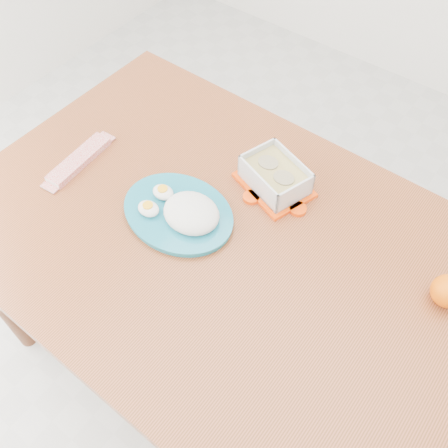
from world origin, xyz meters
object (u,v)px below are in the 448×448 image
Objects in this scene: dining_table at (224,258)px; orange_fruit at (448,291)px; rice_plate at (182,211)px; food_container at (275,176)px.

orange_fruit is (0.49, 0.16, 0.12)m from dining_table.
rice_plate reaches higher than orange_fruit.
rice_plate reaches higher than dining_table.
orange_fruit is 0.63m from rice_plate.
dining_table is 0.53m from orange_fruit.
food_container is at bearing 60.42° from rice_plate.
rice_plate is (-0.12, -0.22, -0.01)m from food_container.
rice_plate is at bearing -100.71° from food_container.
dining_table is at bearing -72.58° from food_container.
food_container is at bearing 174.00° from orange_fruit.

